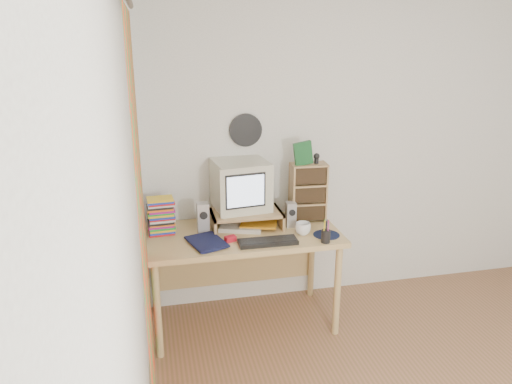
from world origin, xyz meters
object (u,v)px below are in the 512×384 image
diary (192,243)px  cd_rack (308,192)px  desk (241,246)px  dvd_stack (161,217)px  mug (303,229)px  keyboard (268,242)px  crt_monitor (242,187)px

diary → cd_rack: bearing=1.8°
desk → dvd_stack: size_ratio=5.46×
mug → keyboard: bearing=-160.0°
desk → dvd_stack: (-0.57, 0.05, 0.26)m
keyboard → mug: 0.30m
crt_monitor → keyboard: (0.11, -0.38, -0.29)m
desk → diary: diary is taller
crt_monitor → diary: size_ratio=1.44×
crt_monitor → mug: (0.39, -0.28, -0.26)m
cd_rack → keyboard: bearing=-134.6°
crt_monitor → cd_rack: bearing=-9.2°
crt_monitor → keyboard: 0.49m
keyboard → dvd_stack: size_ratio=1.58×
dvd_stack → desk: bearing=-8.1°
diary → dvd_stack: bearing=106.3°
crt_monitor → cd_rack: (0.51, -0.02, -0.08)m
desk → crt_monitor: crt_monitor is taller
keyboard → dvd_stack: (-0.70, 0.34, 0.11)m
cd_rack → dvd_stack: bearing=-175.7°
desk → cd_rack: 0.65m
diary → keyboard: bearing=-22.9°
cd_rack → diary: (-0.92, -0.31, -0.20)m
desk → keyboard: bearing=-65.8°
crt_monitor → mug: crt_monitor is taller
crt_monitor → dvd_stack: crt_monitor is taller
keyboard → diary: 0.52m
keyboard → mug: mug is taller
crt_monitor → mug: 0.55m
crt_monitor → diary: crt_monitor is taller
dvd_stack → cd_rack: 1.11m
crt_monitor → desk: bearing=-114.4°
desk → keyboard: 0.36m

